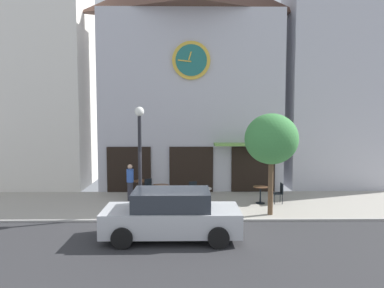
{
  "coord_description": "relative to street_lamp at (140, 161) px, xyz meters",
  "views": [
    {
      "loc": [
        0.6,
        -13.25,
        3.95
      ],
      "look_at": [
        0.84,
        2.63,
        2.65
      ],
      "focal_mm": 34.41,
      "sensor_mm": 36.0,
      "label": 1
    }
  ],
  "objects": [
    {
      "name": "cafe_table_near_curb",
      "position": [
        5.07,
        1.85,
        -1.64
      ],
      "size": [
        0.64,
        0.64,
        0.76
      ],
      "color": "black",
      "rests_on": "ground_plane"
    },
    {
      "name": "pedestrian_blue",
      "position": [
        -0.77,
        2.5,
        -1.29
      ],
      "size": [
        0.39,
        0.39,
        1.67
      ],
      "color": "#2D2D38",
      "rests_on": "ground_plane"
    },
    {
      "name": "neighbor_building_right",
      "position": [
        10.03,
        5.96,
        4.61
      ],
      "size": [
        5.59,
        3.12,
        13.52
      ],
      "color": "#B2B2BC",
      "rests_on": "ground_plane"
    },
    {
      "name": "cafe_chair_right_end",
      "position": [
        2.01,
        0.78,
        -1.62
      ],
      "size": [
        0.52,
        0.52,
        0.9
      ],
      "color": "black",
      "rests_on": "ground_plane"
    },
    {
      "name": "cafe_table_near_door",
      "position": [
        2.53,
        1.48,
        -1.6
      ],
      "size": [
        0.72,
        0.72,
        0.76
      ],
      "color": "black",
      "rests_on": "ground_plane"
    },
    {
      "name": "neighbor_building_left",
      "position": [
        -6.77,
        6.29,
        3.84
      ],
      "size": [
        6.36,
        3.78,
        11.97
      ],
      "color": "silver",
      "rests_on": "ground_plane"
    },
    {
      "name": "ground_plane",
      "position": [
        1.2,
        -1.1,
        -2.17
      ],
      "size": [
        26.45,
        11.01,
        0.13
      ],
      "color": "#9E998E"
    },
    {
      "name": "clock_building",
      "position": [
        2.04,
        5.68,
        3.97
      ],
      "size": [
        9.46,
        3.9,
        11.8
      ],
      "color": "#B2B2BC",
      "rests_on": "ground_plane"
    },
    {
      "name": "street_lamp",
      "position": [
        0.0,
        0.0,
        0.0
      ],
      "size": [
        0.36,
        0.36,
        4.23
      ],
      "color": "black",
      "rests_on": "ground_plane"
    },
    {
      "name": "cafe_table_center_right",
      "position": [
        0.63,
        2.36,
        -1.61
      ],
      "size": [
        0.78,
        0.78,
        0.73
      ],
      "color": "black",
      "rests_on": "ground_plane"
    },
    {
      "name": "street_tree",
      "position": [
        5.1,
        0.06,
        0.82
      ],
      "size": [
        2.09,
        1.88,
        3.98
      ],
      "color": "brown",
      "rests_on": "ground_plane"
    },
    {
      "name": "cafe_chair_by_entrance",
      "position": [
        0.35,
        1.58,
        -1.62
      ],
      "size": [
        0.48,
        0.48,
        0.9
      ],
      "color": "black",
      "rests_on": "ground_plane"
    },
    {
      "name": "parked_car_silver",
      "position": [
        1.32,
        -2.67,
        -1.39
      ],
      "size": [
        4.3,
        2.03,
        1.55
      ],
      "color": "#B7BABF",
      "rests_on": "ground_plane"
    },
    {
      "name": "cafe_chair_corner",
      "position": [
        5.91,
        1.85,
        -1.62
      ],
      "size": [
        0.41,
        0.41,
        0.9
      ],
      "color": "black",
      "rests_on": "ground_plane"
    },
    {
      "name": "cafe_chair_mid_row",
      "position": [
        2.12,
        2.25,
        -1.62
      ],
      "size": [
        0.52,
        0.52,
        0.9
      ],
      "color": "black",
      "rests_on": "ground_plane"
    },
    {
      "name": "cafe_chair_facing_street",
      "position": [
        0.04,
        2.98,
        -1.62
      ],
      "size": [
        0.56,
        0.56,
        0.9
      ],
      "color": "black",
      "rests_on": "ground_plane"
    },
    {
      "name": "cafe_table_rightmost",
      "position": [
        -0.38,
        3.47,
        -1.61
      ],
      "size": [
        0.75,
        0.75,
        0.74
      ],
      "color": "black",
      "rests_on": "ground_plane"
    }
  ]
}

